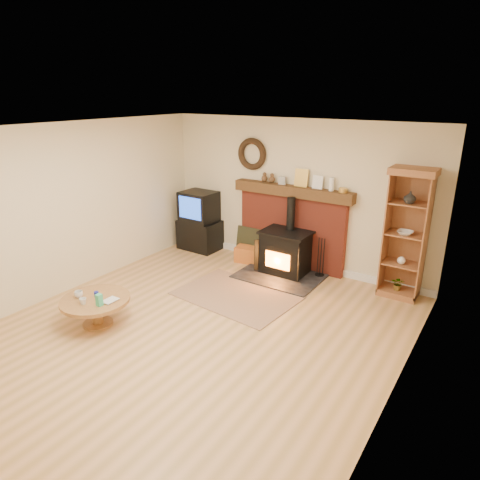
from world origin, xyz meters
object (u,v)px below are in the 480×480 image
Objects in this scene: wood_stove at (285,254)px; tv_unit at (199,222)px; coffee_table at (95,303)px; curio_cabinet at (406,234)px.

wood_stove is 1.20× the size of tv_unit.
wood_stove is at bearing 65.67° from coffee_table.
curio_cabinet is (1.87, 0.28, 0.62)m from wood_stove.
tv_unit is 3.91m from curio_cabinet.
wood_stove is 3.21m from coffee_table.
curio_cabinet reaches higher than tv_unit.
tv_unit is 1.27× the size of coffee_table.
curio_cabinet is (3.88, 0.09, 0.44)m from tv_unit.
curio_cabinet reaches higher than wood_stove.
tv_unit is at bearing -178.72° from curio_cabinet.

